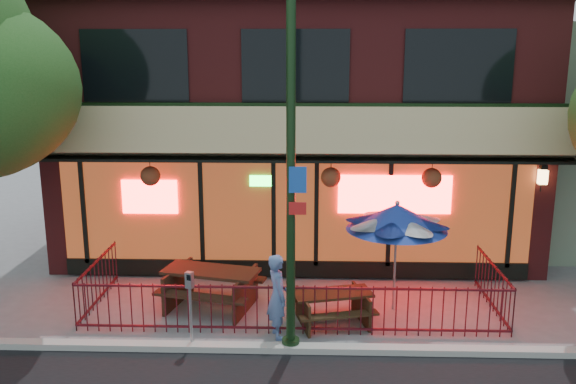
% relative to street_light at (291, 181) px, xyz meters
% --- Properties ---
extents(ground, '(80.00, 80.00, 0.00)m').
position_rel_street_light_xyz_m(ground, '(-0.00, 0.40, -3.15)').
color(ground, gray).
rests_on(ground, ground).
extents(curb, '(80.00, 0.25, 0.12)m').
position_rel_street_light_xyz_m(curb, '(-0.00, -0.10, -3.09)').
color(curb, '#999993').
rests_on(curb, ground).
extents(restaurant_building, '(12.96, 9.49, 8.05)m').
position_rel_street_light_xyz_m(restaurant_building, '(-0.00, 7.51, 0.98)').
color(restaurant_building, maroon).
rests_on(restaurant_building, ground).
extents(patio_fence, '(8.44, 2.62, 1.00)m').
position_rel_street_light_xyz_m(patio_fence, '(-0.00, 0.91, -2.52)').
color(patio_fence, '#480F17').
rests_on(patio_fence, ground).
extents(street_light, '(0.43, 0.32, 7.00)m').
position_rel_street_light_xyz_m(street_light, '(0.00, 0.00, 0.00)').
color(street_light, black).
rests_on(street_light, ground).
extents(picnic_table_left, '(2.28, 1.94, 0.85)m').
position_rel_street_light_xyz_m(picnic_table_left, '(-1.73, 1.80, -2.59)').
color(picnic_table_left, '#341E13').
rests_on(picnic_table_left, ground).
extents(picnic_table_right, '(1.79, 1.52, 0.66)m').
position_rel_street_light_xyz_m(picnic_table_right, '(0.80, 1.10, -2.71)').
color(picnic_table_right, '#322111').
rests_on(picnic_table_right, ground).
extents(patio_umbrella, '(2.07, 2.07, 2.36)m').
position_rel_street_light_xyz_m(patio_umbrella, '(2.11, 1.84, -1.13)').
color(patio_umbrella, gray).
rests_on(patio_umbrella, ground).
extents(pedestrian, '(0.56, 0.69, 1.64)m').
position_rel_street_light_xyz_m(pedestrian, '(-0.27, 0.50, -2.33)').
color(pedestrian, '#516BA2').
rests_on(pedestrian, ground).
extents(parking_meter_near, '(0.16, 0.15, 1.47)m').
position_rel_street_light_xyz_m(parking_meter_near, '(-1.82, 0.00, -2.16)').
color(parking_meter_near, '#9EA1A6').
rests_on(parking_meter_near, ground).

